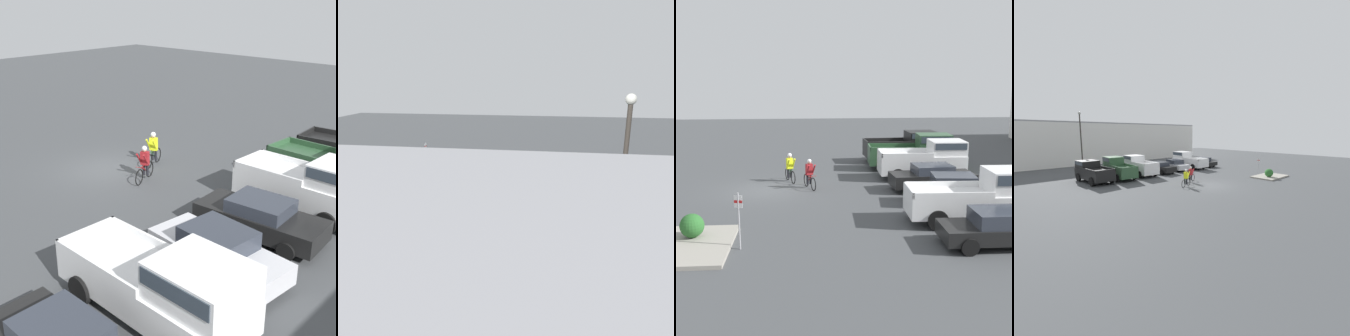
% 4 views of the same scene
% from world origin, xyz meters
% --- Properties ---
extents(ground_plane, '(80.00, 80.00, 0.00)m').
position_xyz_m(ground_plane, '(0.00, 0.00, 0.00)').
color(ground_plane, '#424447').
extents(pickup_truck_0, '(2.54, 5.21, 2.14)m').
position_xyz_m(pickup_truck_0, '(-7.80, 9.31, 1.12)').
color(pickup_truck_0, black).
rests_on(pickup_truck_0, ground_plane).
extents(pickup_truck_1, '(2.33, 5.42, 2.32)m').
position_xyz_m(pickup_truck_1, '(-4.95, 9.44, 1.19)').
color(pickup_truck_1, '#2D5133').
rests_on(pickup_truck_1, ground_plane).
extents(pickup_truck_2, '(2.33, 5.10, 2.30)m').
position_xyz_m(pickup_truck_2, '(-2.17, 9.47, 1.18)').
color(pickup_truck_2, white).
rests_on(pickup_truck_2, ground_plane).
extents(sedan_0, '(2.21, 4.61, 1.40)m').
position_xyz_m(sedan_0, '(0.63, 8.99, 0.71)').
color(sedan_0, black).
rests_on(sedan_0, ground_plane).
extents(sedan_1, '(2.32, 4.61, 1.45)m').
position_xyz_m(sedan_1, '(3.43, 9.27, 0.72)').
color(sedan_1, silver).
rests_on(sedan_1, ground_plane).
extents(pickup_truck_3, '(2.40, 5.65, 2.28)m').
position_xyz_m(pickup_truck_3, '(6.24, 9.78, 1.18)').
color(pickup_truck_3, white).
rests_on(pickup_truck_3, ground_plane).
extents(sedan_2, '(2.00, 4.27, 1.36)m').
position_xyz_m(sedan_2, '(9.03, 9.22, 0.68)').
color(sedan_2, black).
rests_on(sedan_2, ground_plane).
extents(cyclist_0, '(1.75, 0.70, 1.66)m').
position_xyz_m(cyclist_0, '(-0.28, 2.36, 0.82)').
color(cyclist_0, black).
rests_on(cyclist_0, ground_plane).
extents(cyclist_1, '(1.72, 0.69, 1.71)m').
position_xyz_m(cyclist_1, '(-1.98, 1.23, 0.85)').
color(cyclist_1, black).
rests_on(cyclist_1, ground_plane).
extents(fire_lane_sign, '(0.09, 0.30, 2.11)m').
position_xyz_m(fire_lane_sign, '(8.66, -0.22, 1.28)').
color(fire_lane_sign, '#9E9EA3').
rests_on(fire_lane_sign, ground_plane).
extents(lamppost, '(0.36, 0.36, 7.87)m').
position_xyz_m(lamppost, '(-5.88, 18.16, 4.54)').
color(lamppost, '#2D2823').
rests_on(lamppost, ground_plane).
extents(curb_island, '(4.15, 2.64, 0.15)m').
position_xyz_m(curb_island, '(8.37, -1.89, 0.07)').
color(curb_island, gray).
rests_on(curb_island, ground_plane).
extents(shrub, '(0.91, 0.91, 0.91)m').
position_xyz_m(shrub, '(7.66, -2.13, 0.61)').
color(shrub, '#286028').
rests_on(shrub, curb_island).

